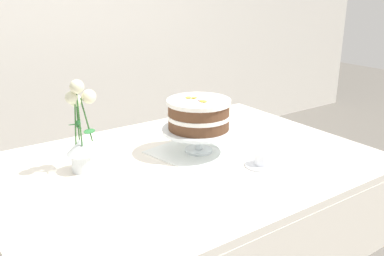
% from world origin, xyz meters
% --- Properties ---
extents(dining_table, '(1.40, 1.00, 0.74)m').
position_xyz_m(dining_table, '(0.00, -0.03, 0.65)').
color(dining_table, white).
rests_on(dining_table, ground).
extents(linen_napkin, '(0.38, 0.38, 0.00)m').
position_xyz_m(linen_napkin, '(0.09, 0.04, 0.74)').
color(linen_napkin, white).
rests_on(linen_napkin, dining_table).
extents(cake_stand, '(0.29, 0.29, 0.10)m').
position_xyz_m(cake_stand, '(0.09, 0.04, 0.82)').
color(cake_stand, silver).
rests_on(cake_stand, linen_napkin).
extents(layer_cake, '(0.25, 0.25, 0.12)m').
position_xyz_m(layer_cake, '(0.09, 0.04, 0.90)').
color(layer_cake, brown).
rests_on(layer_cake, cake_stand).
extents(flower_vase, '(0.12, 0.10, 0.34)m').
position_xyz_m(flower_vase, '(-0.35, 0.14, 0.87)').
color(flower_vase, silver).
rests_on(flower_vase, dining_table).
extents(teacup, '(0.13, 0.13, 0.05)m').
position_xyz_m(teacup, '(0.20, -0.20, 0.76)').
color(teacup, white).
rests_on(teacup, dining_table).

